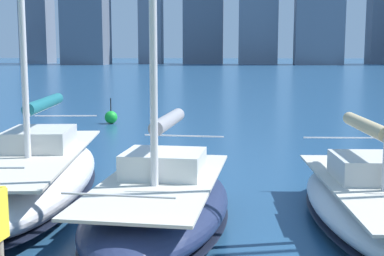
# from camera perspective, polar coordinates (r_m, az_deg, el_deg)

# --- Properties ---
(sailboat_tan) EXTENTS (3.10, 7.75, 9.79)m
(sailboat_tan) POSITION_cam_1_polar(r_m,az_deg,el_deg) (12.74, 18.94, -7.49)
(sailboat_tan) COLOR silver
(sailboat_tan) RESTS_ON ground
(sailboat_grey) EXTENTS (3.47, 6.99, 11.35)m
(sailboat_grey) POSITION_cam_1_polar(r_m,az_deg,el_deg) (11.83, -3.40, -7.83)
(sailboat_grey) COLOR navy
(sailboat_grey) RESTS_ON ground
(sailboat_teal) EXTENTS (3.62, 9.05, 10.05)m
(sailboat_teal) POSITION_cam_1_polar(r_m,az_deg,el_deg) (14.60, -16.26, -4.85)
(sailboat_teal) COLOR white
(sailboat_teal) RESTS_ON ground
(channel_buoy) EXTENTS (0.70, 0.70, 1.40)m
(channel_buoy) POSITION_cam_1_polar(r_m,az_deg,el_deg) (29.76, -8.64, 1.15)
(channel_buoy) COLOR green
(channel_buoy) RESTS_ON ground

